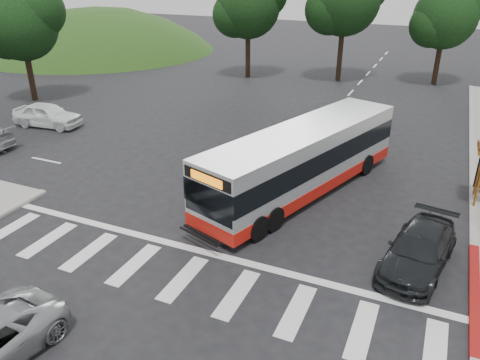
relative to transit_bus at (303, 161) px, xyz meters
The scene contains 12 objects.
ground 3.73m from the transit_bus, 119.36° to the right, with size 140.00×140.00×0.00m, color black.
curb_east 9.02m from the transit_bus, 34.48° to the left, with size 0.30×40.00×0.15m, color #9E9991.
curb_east_red 8.97m from the transit_bus, 34.09° to the right, with size 0.32×6.00×0.15m, color maroon.
hillside_nw 43.21m from the transit_bus, 141.23° to the left, with size 44.00×44.00×10.00m, color #1E4415.
crosswalk_ladder 8.28m from the transit_bus, 101.82° to the right, with size 18.00×2.60×0.01m, color silver.
tree_north_b 25.81m from the transit_bus, 80.05° to the left, with size 5.72×5.33×8.43m.
tree_north_c 24.54m from the transit_bus, 118.78° to the left, with size 6.16×5.74×9.30m.
tree_west_a 24.98m from the transit_bus, 163.26° to the left, with size 5.72×5.33×8.43m.
transit_bus is the anchor object (origin of this frame).
pedestrian 5.74m from the transit_bus, 106.76° to the right, with size 0.69×0.45×1.89m, color white.
dark_sedan 6.84m from the transit_bus, 36.38° to the right, with size 1.90×4.66×1.35m, color black.
west_car_white 18.03m from the transit_bus, behind, with size 1.81×4.49×1.53m, color white.
Camera 1 is at (7.00, -16.01, 9.73)m, focal length 35.00 mm.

